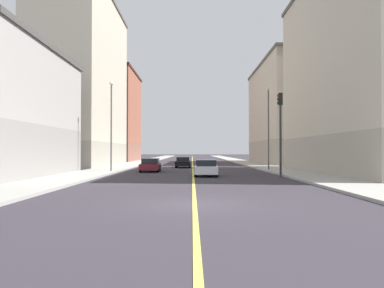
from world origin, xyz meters
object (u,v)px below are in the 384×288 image
at_px(building_left_mid, 286,114).
at_px(car_maroon, 151,165).
at_px(building_right_midblock, 84,82).
at_px(building_left_near, 362,70).
at_px(car_black, 184,162).
at_px(street_lamp_right_near, 112,118).
at_px(street_lamp_left_near, 269,120).
at_px(traffic_light_left_near, 281,123).
at_px(building_right_distant, 115,117).
at_px(car_white, 207,168).

xyz_separation_m(building_left_mid, car_maroon, (-18.76, -22.97, -7.25)).
xyz_separation_m(building_right_midblock, car_maroon, (10.60, -13.76, -10.51)).
bearing_deg(building_left_near, car_black, 142.27).
relative_size(building_left_mid, street_lamp_right_near, 2.87).
xyz_separation_m(street_lamp_left_near, car_maroon, (-11.59, -1.31, -4.43)).
bearing_deg(car_maroon, street_lamp_left_near, 6.45).
bearing_deg(street_lamp_right_near, traffic_light_left_near, -24.41).
xyz_separation_m(building_left_near, building_right_distant, (-29.36, 36.95, -0.72)).
relative_size(traffic_light_left_near, street_lamp_left_near, 0.77).
distance_m(building_right_midblock, street_lamp_left_near, 26.16).
distance_m(building_right_midblock, car_maroon, 20.30).
bearing_deg(street_lamp_left_near, street_lamp_right_near, -169.16).
distance_m(building_left_near, building_right_midblock, 34.04).
distance_m(building_right_distant, car_white, 43.37).
bearing_deg(car_black, building_left_near, -37.73).
bearing_deg(traffic_light_left_near, building_left_mid, 75.18).
bearing_deg(building_right_midblock, car_black, -19.76).
height_order(building_left_mid, car_black, building_left_mid).
bearing_deg(street_lamp_left_near, car_maroon, -173.55).
distance_m(street_lamp_right_near, car_black, 13.03).
xyz_separation_m(building_right_midblock, car_black, (13.52, -4.86, -10.53)).
bearing_deg(car_white, building_right_distant, 111.61).
xyz_separation_m(car_maroon, car_black, (2.92, 8.90, -0.02)).
relative_size(building_left_near, street_lamp_right_near, 2.78).
bearing_deg(traffic_light_left_near, car_maroon, 143.14).
xyz_separation_m(building_left_near, building_right_midblock, (-29.36, 17.11, 2.05)).
bearing_deg(building_right_distant, building_left_near, -51.53).
height_order(building_right_distant, traffic_light_left_near, building_right_distant).
bearing_deg(street_lamp_left_near, building_left_near, -33.08).
bearing_deg(building_left_near, car_maroon, 169.86).
xyz_separation_m(traffic_light_left_near, car_maroon, (-10.58, 7.93, -3.44)).
height_order(building_left_mid, street_lamp_left_near, building_left_mid).
bearing_deg(building_left_mid, building_right_distant, 160.10).
xyz_separation_m(building_left_near, traffic_light_left_near, (-8.18, -4.58, -5.02)).
height_order(building_right_midblock, building_right_distant, building_right_midblock).
distance_m(street_lamp_left_near, street_lamp_right_near, 15.31).
bearing_deg(street_lamp_left_near, car_black, 138.82).
bearing_deg(building_right_distant, street_lamp_right_near, -78.49).
height_order(traffic_light_left_near, car_maroon, traffic_light_left_near).
distance_m(traffic_light_left_near, street_lamp_right_near, 15.43).
bearing_deg(street_lamp_left_near, building_left_mid, 71.71).
height_order(building_right_midblock, car_maroon, building_right_midblock).
bearing_deg(car_black, building_right_midblock, 160.24).
distance_m(car_white, car_black, 15.13).
relative_size(building_right_distant, traffic_light_left_near, 2.64).
relative_size(building_left_mid, street_lamp_left_near, 2.87).
height_order(building_left_near, traffic_light_left_near, building_left_near).
relative_size(building_right_distant, street_lamp_right_near, 2.03).
height_order(building_right_distant, street_lamp_right_near, building_right_distant).
xyz_separation_m(building_right_midblock, street_lamp_right_near, (7.16, -15.32, -6.09)).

